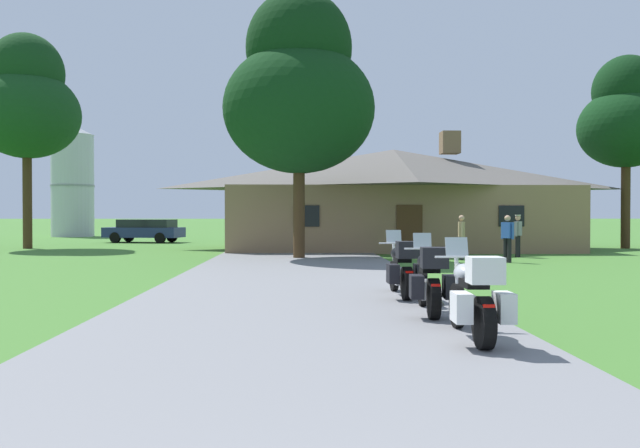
% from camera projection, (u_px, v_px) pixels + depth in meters
% --- Properties ---
extents(ground_plane, '(500.00, 500.00, 0.00)m').
position_uv_depth(ground_plane, '(298.00, 265.00, 21.17)').
color(ground_plane, '#42752D').
extents(asphalt_driveway, '(6.40, 80.00, 0.06)m').
position_uv_depth(asphalt_driveway, '(298.00, 269.00, 19.17)').
color(asphalt_driveway, slate).
rests_on(asphalt_driveway, ground).
extents(motorcycle_silver_nearest_to_camera, '(0.74, 2.08, 1.30)m').
position_uv_depth(motorcycle_silver_nearest_to_camera, '(474.00, 299.00, 8.02)').
color(motorcycle_silver_nearest_to_camera, black).
rests_on(motorcycle_silver_nearest_to_camera, asphalt_driveway).
extents(motorcycle_black_second_in_row, '(0.81, 2.08, 1.30)m').
position_uv_depth(motorcycle_black_second_in_row, '(430.00, 281.00, 10.19)').
color(motorcycle_black_second_in_row, black).
rests_on(motorcycle_black_second_in_row, asphalt_driveway).
extents(motorcycle_black_farthest_in_row, '(0.73, 2.08, 1.30)m').
position_uv_depth(motorcycle_black_farthest_in_row, '(402.00, 269.00, 12.36)').
color(motorcycle_black_farthest_in_row, black).
rests_on(motorcycle_black_farthest_in_row, asphalt_driveway).
extents(stone_lodge, '(16.59, 9.53, 5.82)m').
position_uv_depth(stone_lodge, '(394.00, 198.00, 31.16)').
color(stone_lodge, '#896B4C').
rests_on(stone_lodge, ground).
extents(bystander_tan_shirt_near_lodge, '(0.27, 0.55, 1.67)m').
position_uv_depth(bystander_tan_shirt_near_lodge, '(461.00, 235.00, 23.31)').
color(bystander_tan_shirt_near_lodge, black).
rests_on(bystander_tan_shirt_near_lodge, ground).
extents(bystander_gray_shirt_beside_signpost, '(0.39, 0.46, 1.69)m').
position_uv_depth(bystander_gray_shirt_beside_signpost, '(518.00, 233.00, 24.83)').
color(bystander_gray_shirt_beside_signpost, black).
rests_on(bystander_gray_shirt_beside_signpost, ground).
extents(bystander_blue_shirt_by_tree, '(0.38, 0.48, 1.67)m').
position_uv_depth(bystander_blue_shirt_by_tree, '(507.00, 236.00, 22.04)').
color(bystander_blue_shirt_by_tree, black).
rests_on(bystander_blue_shirt_by_tree, ground).
extents(tree_by_lodge_front, '(5.73, 5.73, 10.11)m').
position_uv_depth(tree_by_lodge_front, '(299.00, 91.00, 23.66)').
color(tree_by_lodge_front, '#422D19').
rests_on(tree_by_lodge_front, ground).
extents(tree_right_of_lodge, '(4.65, 4.65, 9.61)m').
position_uv_depth(tree_right_of_lodge, '(626.00, 117.00, 31.23)').
color(tree_right_of_lodge, '#422D19').
rests_on(tree_right_of_lodge, ground).
extents(tree_left_far, '(5.15, 5.15, 10.68)m').
position_uv_depth(tree_left_far, '(27.00, 102.00, 31.14)').
color(tree_left_far, '#422D19').
rests_on(tree_left_far, ground).
extents(metal_silo_distant, '(3.25, 3.25, 8.64)m').
position_uv_depth(metal_silo_distant, '(73.00, 181.00, 48.52)').
color(metal_silo_distant, '#B2B7BC').
rests_on(metal_silo_distant, ground).
extents(parked_navy_suv_far_left, '(4.88, 2.76, 1.40)m').
position_uv_depth(parked_navy_suv_far_left, '(145.00, 230.00, 37.93)').
color(parked_navy_suv_far_left, navy).
rests_on(parked_navy_suv_far_left, ground).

